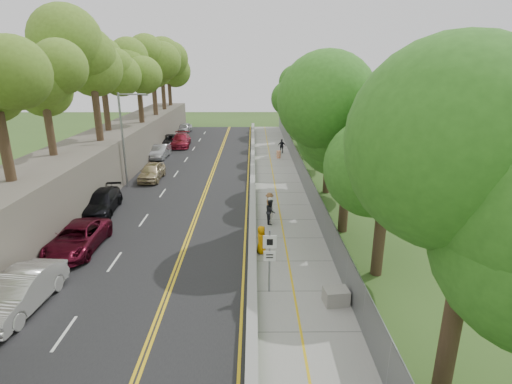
# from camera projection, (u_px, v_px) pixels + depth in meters

# --- Properties ---
(ground) EXTENTS (140.00, 140.00, 0.00)m
(ground) POSITION_uv_depth(u_px,v_px,m) (248.00, 262.00, 21.60)
(ground) COLOR #33511E
(ground) RESTS_ON ground
(road) EXTENTS (11.20, 66.00, 0.04)m
(road) POSITION_uv_depth(u_px,v_px,m) (190.00, 183.00, 35.83)
(road) COLOR black
(road) RESTS_ON ground
(sidewalk) EXTENTS (4.20, 66.00, 0.05)m
(sidewalk) POSITION_uv_depth(u_px,v_px,m) (278.00, 183.00, 35.88)
(sidewalk) COLOR gray
(sidewalk) RESTS_ON ground
(jersey_barrier) EXTENTS (0.42, 66.00, 0.60)m
(jersey_barrier) POSITION_uv_depth(u_px,v_px,m) (253.00, 180.00, 35.78)
(jersey_barrier) COLOR #75E61A
(jersey_barrier) RESTS_ON ground
(rock_embankment) EXTENTS (5.00, 66.00, 4.00)m
(rock_embankment) POSITION_uv_depth(u_px,v_px,m) (97.00, 161.00, 35.17)
(rock_embankment) COLOR #595147
(rock_embankment) RESTS_ON ground
(chainlink_fence) EXTENTS (0.04, 66.00, 2.00)m
(chainlink_fence) POSITION_uv_depth(u_px,v_px,m) (302.00, 172.00, 35.59)
(chainlink_fence) COLOR slate
(chainlink_fence) RESTS_ON ground
(trees_embankment) EXTENTS (6.40, 66.00, 13.00)m
(trees_embankment) POSITION_uv_depth(u_px,v_px,m) (90.00, 60.00, 32.56)
(trees_embankment) COLOR olive
(trees_embankment) RESTS_ON rock_embankment
(trees_fenceside) EXTENTS (7.00, 66.00, 14.00)m
(trees_fenceside) POSITION_uv_depth(u_px,v_px,m) (332.00, 104.00, 33.76)
(trees_fenceside) COLOR #3A8123
(trees_fenceside) RESTS_ON ground
(streetlight) EXTENTS (2.52, 0.22, 8.00)m
(streetlight) POSITION_uv_depth(u_px,v_px,m) (125.00, 134.00, 33.43)
(streetlight) COLOR gray
(streetlight) RESTS_ON ground
(signpost) EXTENTS (0.62, 0.09, 3.10)m
(signpost) POSITION_uv_depth(u_px,v_px,m) (270.00, 255.00, 18.13)
(signpost) COLOR gray
(signpost) RESTS_ON sidewalk
(construction_barrel) EXTENTS (0.51, 0.51, 0.83)m
(construction_barrel) POSITION_uv_depth(u_px,v_px,m) (279.00, 154.00, 44.92)
(construction_barrel) COLOR #F04D04
(construction_barrel) RESTS_ON sidewalk
(concrete_block) EXTENTS (1.15, 0.92, 0.71)m
(concrete_block) POSITION_uv_depth(u_px,v_px,m) (336.00, 296.00, 17.69)
(concrete_block) COLOR gray
(concrete_block) RESTS_ON sidewalk
(car_1) EXTENTS (2.10, 5.08, 1.64)m
(car_1) POSITION_uv_depth(u_px,v_px,m) (20.00, 292.00, 17.18)
(car_1) COLOR silver
(car_1) RESTS_ON road
(car_2) EXTENTS (2.47, 5.29, 1.47)m
(car_2) POSITION_uv_depth(u_px,v_px,m) (77.00, 238.00, 22.67)
(car_2) COLOR #510B1C
(car_2) RESTS_ON road
(car_3) EXTENTS (2.63, 5.50, 1.55)m
(car_3) POSITION_uv_depth(u_px,v_px,m) (101.00, 202.00, 28.47)
(car_3) COLOR black
(car_3) RESTS_ON road
(car_4) EXTENTS (1.87, 4.57, 1.55)m
(car_4) POSITION_uv_depth(u_px,v_px,m) (152.00, 171.00, 36.50)
(car_4) COLOR tan
(car_4) RESTS_ON road
(car_5) EXTENTS (1.65, 4.47, 1.46)m
(car_5) POSITION_uv_depth(u_px,v_px,m) (160.00, 152.00, 44.95)
(car_5) COLOR #9B9CA1
(car_5) RESTS_ON road
(car_6) EXTENTS (2.88, 5.43, 1.45)m
(car_6) POSITION_uv_depth(u_px,v_px,m) (169.00, 141.00, 51.40)
(car_6) COLOR black
(car_6) RESTS_ON road
(car_7) EXTENTS (2.69, 5.70, 1.61)m
(car_7) POSITION_uv_depth(u_px,v_px,m) (181.00, 140.00, 51.17)
(car_7) COLOR #A02138
(car_7) RESTS_ON road
(car_8) EXTENTS (2.07, 4.43, 1.47)m
(car_8) POSITION_uv_depth(u_px,v_px,m) (184.00, 128.00, 61.33)
(car_8) COLOR #B9B8BD
(car_8) RESTS_ON road
(painter_0) EXTENTS (0.60, 0.85, 1.62)m
(painter_0) POSITION_uv_depth(u_px,v_px,m) (261.00, 240.00, 22.29)
(painter_0) COLOR #CD8004
(painter_0) RESTS_ON sidewalk
(painter_1) EXTENTS (0.55, 0.73, 1.81)m
(painter_1) POSITION_uv_depth(u_px,v_px,m) (271.00, 210.00, 26.50)
(painter_1) COLOR silver
(painter_1) RESTS_ON sidewalk
(painter_2) EXTENTS (0.66, 0.83, 1.68)m
(painter_2) POSITION_uv_depth(u_px,v_px,m) (271.00, 211.00, 26.45)
(painter_2) COLOR black
(painter_2) RESTS_ON sidewalk
(painter_3) EXTENTS (0.82, 1.14, 1.59)m
(painter_3) POSITION_uv_depth(u_px,v_px,m) (270.00, 203.00, 28.09)
(painter_3) COLOR brown
(painter_3) RESTS_ON sidewalk
(person_far) EXTENTS (1.03, 0.49, 1.70)m
(person_far) POSITION_uv_depth(u_px,v_px,m) (282.00, 146.00, 47.23)
(person_far) COLOR black
(person_far) RESTS_ON sidewalk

